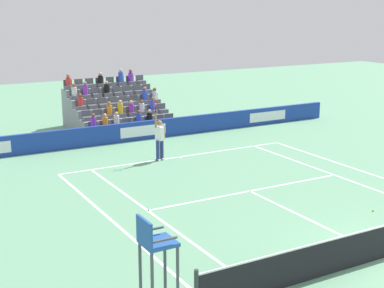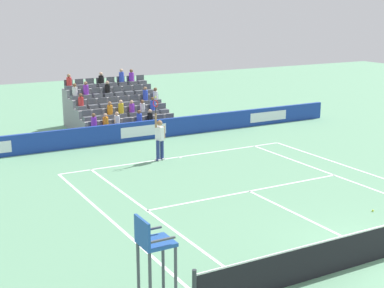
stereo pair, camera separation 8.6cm
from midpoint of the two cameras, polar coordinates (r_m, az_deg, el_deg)
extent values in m
cube|color=white|center=(25.44, -1.42, -1.30)|extent=(10.97, 0.10, 0.01)
cube|color=white|center=(20.96, 5.69, -4.72)|extent=(8.23, 0.10, 0.01)
cube|color=white|center=(18.60, 11.40, -7.39)|extent=(0.10, 6.40, 0.01)
cube|color=white|center=(18.62, -4.00, -7.10)|extent=(0.10, 11.89, 0.01)
cube|color=white|center=(23.16, 14.73, -3.30)|extent=(0.10, 11.89, 0.01)
cube|color=white|center=(18.12, -7.95, -7.82)|extent=(0.10, 11.89, 0.01)
cube|color=white|center=(24.11, 17.08, -2.79)|extent=(0.10, 11.89, 0.01)
cube|color=white|center=(25.35, -1.31, -1.36)|extent=(0.10, 0.20, 0.01)
cube|color=#193899|center=(28.71, -5.07, 1.37)|extent=(23.22, 0.20, 0.95)
cube|color=white|center=(32.51, 7.53, 2.77)|extent=(2.48, 0.01, 0.53)
cube|color=white|center=(28.61, -4.98, 1.33)|extent=(2.48, 0.01, 0.53)
cylinder|color=navy|center=(24.93, -3.14, -0.58)|extent=(0.16, 0.16, 0.90)
cylinder|color=navy|center=(24.77, -3.55, -0.68)|extent=(0.16, 0.16, 0.90)
cube|color=white|center=(25.04, -3.13, -1.48)|extent=(0.19, 0.28, 0.08)
cube|color=white|center=(24.88, -3.53, -1.59)|extent=(0.19, 0.28, 0.08)
cube|color=white|center=(24.68, -3.37, 1.06)|extent=(0.32, 0.41, 0.60)
sphere|color=#9E7251|center=(24.58, -3.38, 2.11)|extent=(0.24, 0.24, 0.24)
cylinder|color=#9E7251|center=(24.40, -3.76, 2.37)|extent=(0.09, 0.09, 0.62)
cylinder|color=#9E7251|center=(24.78, -2.92, 1.17)|extent=(0.09, 0.09, 0.56)
cylinder|color=black|center=(24.32, -3.78, 3.41)|extent=(0.04, 0.04, 0.28)
torus|color=red|center=(24.27, -3.79, 4.06)|extent=(0.12, 0.30, 0.31)
sphere|color=#D1E533|center=(24.22, -3.80, 4.72)|extent=(0.07, 0.07, 0.07)
cylinder|color=#474C54|center=(12.97, -2.91, -12.72)|extent=(0.07, 0.07, 1.71)
cylinder|color=#474C54|center=(12.50, -1.64, -13.80)|extent=(0.07, 0.07, 1.71)
cylinder|color=#474C54|center=(12.75, -5.39, -13.28)|extent=(0.07, 0.07, 1.71)
cube|color=#23519E|center=(12.23, -3.60, -9.82)|extent=(0.70, 0.70, 0.08)
cube|color=#23519E|center=(11.98, -5.01, -8.72)|extent=(0.06, 0.70, 0.55)
cube|color=#474C54|center=(12.42, -4.26, -8.53)|extent=(0.56, 0.05, 0.04)
cube|color=#474C54|center=(11.89, -2.93, -9.57)|extent=(0.56, 0.05, 0.04)
cube|color=gray|center=(29.73, -5.92, 1.26)|extent=(4.96, 0.95, 0.42)
cube|color=#545960|center=(30.57, -2.20, 2.27)|extent=(0.48, 0.44, 0.20)
cube|color=#545960|center=(30.70, -2.38, 2.79)|extent=(0.48, 0.04, 0.30)
cube|color=#545960|center=(30.30, -3.25, 2.15)|extent=(0.48, 0.44, 0.20)
cube|color=#545960|center=(30.43, -3.42, 2.68)|extent=(0.48, 0.04, 0.30)
cube|color=#545960|center=(30.04, -4.31, 2.03)|extent=(0.48, 0.44, 0.20)
cube|color=#545960|center=(30.17, -4.48, 2.56)|extent=(0.48, 0.04, 0.30)
cube|color=#545960|center=(29.79, -5.39, 1.91)|extent=(0.48, 0.44, 0.20)
cube|color=#545960|center=(29.91, -5.56, 2.44)|extent=(0.48, 0.04, 0.30)
cube|color=#545960|center=(29.54, -6.48, 1.78)|extent=(0.48, 0.44, 0.20)
cube|color=#545960|center=(29.67, -6.65, 2.32)|extent=(0.48, 0.04, 0.30)
cube|color=#545960|center=(29.32, -7.60, 1.65)|extent=(0.48, 0.44, 0.20)
cube|color=#545960|center=(29.45, -7.76, 2.20)|extent=(0.48, 0.04, 0.30)
cube|color=#545960|center=(29.10, -8.73, 1.52)|extent=(0.48, 0.44, 0.20)
cube|color=#545960|center=(29.23, -8.89, 2.07)|extent=(0.48, 0.04, 0.30)
cube|color=#545960|center=(28.89, -9.88, 1.39)|extent=(0.48, 0.44, 0.20)
cube|color=#545960|center=(29.02, -10.03, 1.94)|extent=(0.48, 0.04, 0.30)
cube|color=gray|center=(30.54, -6.65, 1.98)|extent=(4.96, 0.95, 0.84)
cube|color=#545960|center=(31.32, -3.01, 3.32)|extent=(0.48, 0.44, 0.20)
cube|color=#545960|center=(31.46, -3.18, 3.83)|extent=(0.48, 0.04, 0.30)
cube|color=#545960|center=(31.06, -4.04, 3.22)|extent=(0.48, 0.44, 0.20)
cube|color=#545960|center=(31.19, -4.20, 3.73)|extent=(0.48, 0.04, 0.30)
cube|color=#545960|center=(30.80, -5.08, 3.11)|extent=(0.48, 0.44, 0.20)
cube|color=#545960|center=(30.94, -5.24, 3.62)|extent=(0.48, 0.04, 0.30)
cube|color=#545960|center=(30.56, -6.14, 3.00)|extent=(0.48, 0.44, 0.20)
cube|color=#545960|center=(30.69, -6.30, 3.52)|extent=(0.48, 0.04, 0.30)
cube|color=#545960|center=(30.32, -7.21, 2.88)|extent=(0.48, 0.44, 0.20)
cube|color=#545960|center=(30.46, -7.37, 3.40)|extent=(0.48, 0.04, 0.30)
cube|color=#545960|center=(30.10, -8.30, 2.76)|extent=(0.48, 0.44, 0.20)
cube|color=#545960|center=(30.24, -8.46, 3.29)|extent=(0.48, 0.04, 0.30)
cube|color=#545960|center=(29.89, -9.41, 2.64)|extent=(0.48, 0.44, 0.20)
cube|color=#545960|center=(30.02, -9.56, 3.17)|extent=(0.48, 0.04, 0.30)
cube|color=#545960|center=(29.68, -10.53, 2.52)|extent=(0.48, 0.44, 0.20)
cube|color=#545960|center=(29.82, -10.68, 3.06)|extent=(0.48, 0.04, 0.30)
cube|color=gray|center=(31.36, -7.33, 2.66)|extent=(4.96, 0.95, 1.26)
cube|color=#545960|center=(32.09, -3.78, 4.33)|extent=(0.48, 0.44, 0.20)
cube|color=#545960|center=(32.23, -3.94, 4.82)|extent=(0.48, 0.04, 0.30)
cube|color=#545960|center=(31.83, -4.79, 4.23)|extent=(0.48, 0.44, 0.20)
cube|color=#545960|center=(31.97, -4.95, 4.73)|extent=(0.48, 0.04, 0.30)
cube|color=#545960|center=(31.58, -5.81, 4.13)|extent=(0.48, 0.44, 0.20)
cube|color=#545960|center=(31.72, -5.97, 4.63)|extent=(0.48, 0.04, 0.30)
cube|color=#545960|center=(31.34, -6.85, 4.03)|extent=(0.48, 0.44, 0.20)
cube|color=#545960|center=(31.48, -7.00, 4.53)|extent=(0.48, 0.04, 0.30)
cube|color=#545960|center=(31.11, -7.90, 3.93)|extent=(0.48, 0.44, 0.20)
cube|color=#545960|center=(31.26, -8.06, 4.43)|extent=(0.48, 0.04, 0.30)
cube|color=#545960|center=(30.90, -8.97, 3.82)|extent=(0.48, 0.44, 0.20)
cube|color=#545960|center=(31.04, -9.12, 4.33)|extent=(0.48, 0.04, 0.30)
cube|color=#545960|center=(30.69, -10.06, 3.71)|extent=(0.48, 0.44, 0.20)
cube|color=#545960|center=(30.83, -10.20, 4.22)|extent=(0.48, 0.04, 0.30)
cube|color=#545960|center=(30.49, -11.16, 3.59)|extent=(0.48, 0.44, 0.20)
cube|color=#545960|center=(30.64, -11.30, 4.11)|extent=(0.48, 0.04, 0.30)
cube|color=gray|center=(32.19, -7.99, 3.31)|extent=(4.96, 0.95, 1.68)
cube|color=#545960|center=(32.87, -4.51, 5.28)|extent=(0.48, 0.44, 0.20)
cube|color=#545960|center=(33.02, -4.67, 5.76)|extent=(0.48, 0.04, 0.30)
cube|color=#545960|center=(32.62, -5.51, 5.20)|extent=(0.48, 0.44, 0.20)
cube|color=#545960|center=(32.77, -5.66, 5.67)|extent=(0.48, 0.04, 0.30)
cube|color=#545960|center=(32.38, -6.51, 5.11)|extent=(0.48, 0.44, 0.20)
cube|color=#545960|center=(32.52, -6.66, 5.59)|extent=(0.48, 0.04, 0.30)
cube|color=#545960|center=(32.14, -7.53, 5.01)|extent=(0.48, 0.44, 0.20)
cube|color=#545960|center=(32.29, -7.68, 5.50)|extent=(0.48, 0.04, 0.30)
cube|color=#545960|center=(31.92, -8.56, 4.92)|extent=(0.48, 0.44, 0.20)
cube|color=#545960|center=(32.07, -8.71, 5.40)|extent=(0.48, 0.04, 0.30)
cube|color=#545960|center=(31.71, -9.61, 4.82)|extent=(0.48, 0.44, 0.20)
cube|color=#545960|center=(31.86, -9.75, 5.31)|extent=(0.48, 0.04, 0.30)
cube|color=#545960|center=(31.51, -10.67, 4.72)|extent=(0.48, 0.44, 0.20)
cube|color=#545960|center=(31.66, -10.81, 5.21)|extent=(0.48, 0.04, 0.30)
cube|color=#545960|center=(31.32, -11.75, 4.61)|extent=(0.48, 0.44, 0.20)
cube|color=#545960|center=(31.47, -11.88, 5.11)|extent=(0.48, 0.04, 0.30)
cube|color=gray|center=(33.02, -8.61, 3.93)|extent=(4.96, 0.95, 2.10)
cube|color=#545960|center=(33.67, -5.22, 6.20)|extent=(0.48, 0.44, 0.20)
cube|color=#545960|center=(33.82, -5.37, 6.65)|extent=(0.48, 0.04, 0.30)
cube|color=#545960|center=(33.42, -6.19, 6.12)|extent=(0.48, 0.44, 0.20)
cube|color=#545960|center=(33.57, -6.34, 6.58)|extent=(0.48, 0.04, 0.30)
cube|color=#545960|center=(33.19, -7.18, 6.03)|extent=(0.48, 0.44, 0.20)
cube|color=#545960|center=(33.34, -7.32, 6.50)|extent=(0.48, 0.04, 0.30)
cube|color=#545960|center=(32.96, -8.18, 5.95)|extent=(0.48, 0.44, 0.20)
cube|color=#545960|center=(33.11, -8.32, 6.41)|extent=(0.48, 0.04, 0.30)
cube|color=#545960|center=(32.74, -9.19, 5.86)|extent=(0.48, 0.44, 0.20)
cube|color=#545960|center=(32.89, -9.33, 6.33)|extent=(0.48, 0.04, 0.30)
cube|color=#545960|center=(32.53, -10.22, 5.77)|extent=(0.48, 0.44, 0.20)
cube|color=#545960|center=(32.69, -10.36, 6.24)|extent=(0.48, 0.04, 0.30)
cube|color=#545960|center=(32.34, -11.26, 5.67)|extent=(0.48, 0.44, 0.20)
cube|color=#545960|center=(32.49, -11.39, 6.15)|extent=(0.48, 0.04, 0.30)
cube|color=#545960|center=(32.15, -12.31, 5.57)|extent=(0.48, 0.44, 0.20)
cube|color=#545960|center=(32.31, -12.44, 6.05)|extent=(0.48, 0.04, 0.30)
cylinder|color=black|center=(32.75, -9.24, 6.41)|extent=(0.28, 0.28, 0.43)
sphere|color=#D3A884|center=(32.71, -9.27, 6.96)|extent=(0.20, 0.20, 0.20)
cylinder|color=orange|center=(30.08, -8.36, 3.41)|extent=(0.28, 0.28, 0.48)
sphere|color=#9E7251|center=(30.02, -8.38, 4.05)|extent=(0.20, 0.20, 0.20)
cylinder|color=yellow|center=(30.30, -7.27, 3.56)|extent=(0.28, 0.28, 0.51)
sphere|color=#D3A884|center=(30.24, -7.29, 4.22)|extent=(0.20, 0.20, 0.20)
cylinder|color=purple|center=(31.50, -10.73, 5.36)|extent=(0.28, 0.28, 0.51)
sphere|color=#9E7251|center=(31.45, -10.76, 6.00)|extent=(0.20, 0.20, 0.20)
cylinder|color=blue|center=(31.82, -4.84, 4.90)|extent=(0.28, 0.28, 0.54)
sphere|color=#9E7251|center=(31.76, -4.85, 5.56)|extent=(0.20, 0.20, 0.20)
cylinder|color=purple|center=(33.43, -6.24, 6.71)|extent=(0.28, 0.28, 0.49)
sphere|color=brown|center=(33.38, -6.26, 7.29)|extent=(0.20, 0.20, 0.20)
cylinder|color=white|center=(31.32, -11.81, 5.20)|extent=(0.28, 0.28, 0.44)
sphere|color=brown|center=(31.27, -11.83, 5.79)|extent=(0.20, 0.20, 0.20)
cylinder|color=white|center=(29.29, -7.66, 2.35)|extent=(0.28, 0.28, 0.51)
sphere|color=#D3A884|center=(29.22, -7.68, 3.03)|extent=(0.20, 0.20, 0.20)
cylinder|color=white|center=(30.79, -5.13, 3.69)|extent=(0.28, 0.28, 0.42)
sphere|color=brown|center=(30.74, -5.14, 4.26)|extent=(0.20, 0.20, 0.20)
cylinder|color=blue|center=(29.76, -5.44, 2.57)|extent=(0.28, 0.28, 0.49)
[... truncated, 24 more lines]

